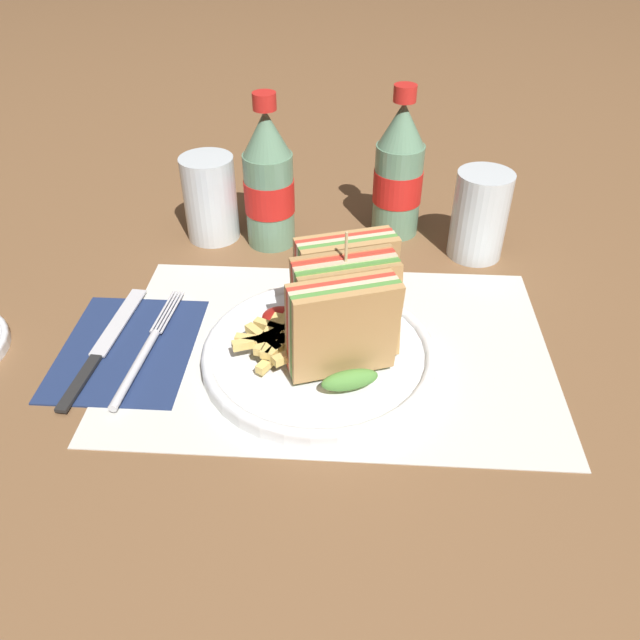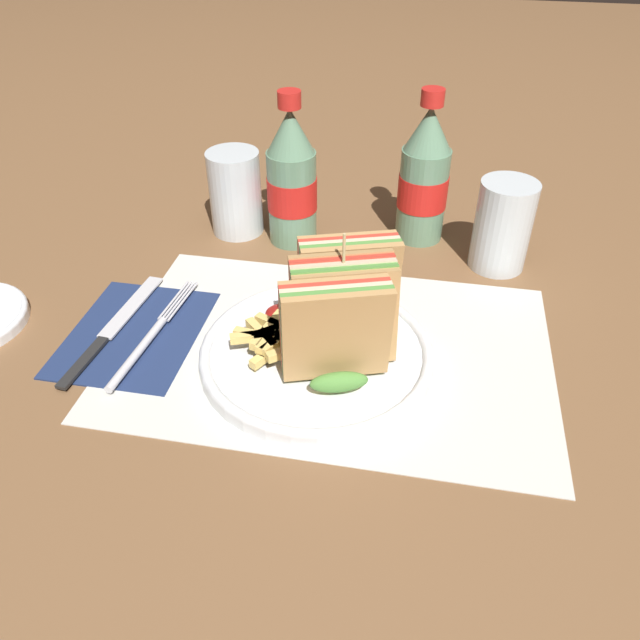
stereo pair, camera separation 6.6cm
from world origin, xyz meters
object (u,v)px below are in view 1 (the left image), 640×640
object	(u,v)px
club_sandwich	(344,306)
fork	(143,355)
plate_main	(319,354)
coke_bottle_far	(399,173)
coke_bottle_near	(269,183)
glass_far	(211,204)
knife	(104,345)
glass_near	(479,220)

from	to	relation	value
club_sandwich	fork	distance (m)	0.22
plate_main	coke_bottle_far	distance (m)	0.31
fork	coke_bottle_near	xyz separation A→B (m)	(0.11, 0.26, 0.08)
plate_main	glass_far	size ratio (longest dim) A/B	2.14
club_sandwich	glass_far	xyz separation A→B (m)	(-0.19, 0.25, -0.02)
club_sandwich	plate_main	bearing A→B (deg)	-166.50
coke_bottle_near	glass_far	xyz separation A→B (m)	(-0.08, 0.01, -0.04)
coke_bottle_near	glass_far	distance (m)	0.09
fork	knife	size ratio (longest dim) A/B	0.96
plate_main	glass_far	world-z (taller)	glass_far
coke_bottle_near	plate_main	bearing A→B (deg)	-71.98
fork	glass_near	world-z (taller)	glass_near
coke_bottle_near	coke_bottle_far	size ratio (longest dim) A/B	1.00
plate_main	glass_near	distance (m)	0.30
plate_main	knife	world-z (taller)	plate_main
coke_bottle_near	glass_near	xyz separation A→B (m)	(0.27, -0.02, -0.04)
coke_bottle_near	glass_near	distance (m)	0.28
club_sandwich	glass_near	size ratio (longest dim) A/B	1.47
plate_main	glass_near	size ratio (longest dim) A/B	2.14
plate_main	glass_near	world-z (taller)	glass_near
plate_main	knife	bearing A→B (deg)	178.76
club_sandwich	glass_far	size ratio (longest dim) A/B	1.47
plate_main	glass_far	xyz separation A→B (m)	(-0.16, 0.26, 0.04)
knife	glass_far	distance (m)	0.27
fork	coke_bottle_near	distance (m)	0.29
club_sandwich	coke_bottle_far	size ratio (longest dim) A/B	0.84
knife	glass_near	world-z (taller)	glass_near
knife	glass_near	xyz separation A→B (m)	(0.43, 0.23, 0.04)
knife	glass_far	size ratio (longest dim) A/B	1.79
club_sandwich	knife	size ratio (longest dim) A/B	0.82
coke_bottle_far	glass_far	distance (m)	0.26
glass_near	glass_far	xyz separation A→B (m)	(-0.36, 0.03, -0.00)
club_sandwich	coke_bottle_near	distance (m)	0.26
glass_far	knife	bearing A→B (deg)	-105.86
coke_bottle_near	glass_far	size ratio (longest dim) A/B	1.76
coke_bottle_far	coke_bottle_near	bearing A→B (deg)	-166.78
glass_near	plate_main	bearing A→B (deg)	-130.00
fork	coke_bottle_far	world-z (taller)	coke_bottle_far
knife	coke_bottle_near	distance (m)	0.30
fork	coke_bottle_near	world-z (taller)	coke_bottle_near
glass_near	coke_bottle_far	bearing A→B (deg)	151.49
plate_main	knife	size ratio (longest dim) A/B	1.19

